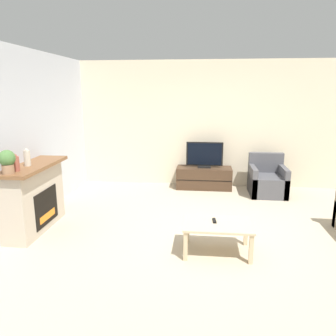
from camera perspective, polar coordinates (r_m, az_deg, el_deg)
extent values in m
plane|color=tan|center=(4.92, 8.79, -11.58)|extent=(24.00, 24.00, 0.00)
cube|color=beige|center=(7.22, 8.26, 7.51)|extent=(12.00, 0.06, 2.70)
cube|color=silver|center=(5.28, -25.02, 4.34)|extent=(0.06, 12.00, 2.70)
cube|color=#B7A893|center=(5.31, -22.35, -5.00)|extent=(0.38, 1.24, 0.96)
cube|color=black|center=(5.26, -20.38, -6.33)|extent=(0.01, 0.68, 0.53)
cube|color=orange|center=(5.31, -20.24, -7.82)|extent=(0.01, 0.48, 0.11)
cube|color=brown|center=(5.17, -22.54, 0.32)|extent=(0.50, 1.36, 0.05)
cylinder|color=#994C3D|center=(4.81, -25.06, 0.67)|extent=(0.11, 0.11, 0.20)
sphere|color=#994C3D|center=(4.79, -25.18, 1.91)|extent=(0.06, 0.06, 0.06)
cylinder|color=beige|center=(5.06, -23.32, 1.56)|extent=(0.09, 0.09, 0.22)
sphere|color=beige|center=(5.04, -23.44, 2.87)|extent=(0.05, 0.05, 0.05)
cylinder|color=#936B4C|center=(4.67, -26.07, -0.20)|extent=(0.15, 0.15, 0.13)
sphere|color=#477038|center=(4.65, -26.26, 1.57)|extent=(0.21, 0.21, 0.21)
cube|color=#422D1E|center=(7.11, 6.28, -1.70)|extent=(1.17, 0.47, 0.46)
cube|color=black|center=(6.88, 6.28, -2.21)|extent=(1.15, 0.01, 0.01)
cube|color=black|center=(7.05, 6.33, 0.26)|extent=(0.27, 0.18, 0.04)
cube|color=black|center=(7.00, 6.39, 2.45)|extent=(0.77, 0.03, 0.51)
cube|color=black|center=(6.98, 6.39, 2.42)|extent=(0.71, 0.01, 0.46)
cube|color=#4C4C51|center=(6.93, 16.89, -2.85)|extent=(0.70, 0.76, 0.40)
cube|color=#4C4C51|center=(7.13, 16.66, 0.96)|extent=(0.70, 0.14, 0.41)
cube|color=#4C4C51|center=(6.86, 14.48, -2.07)|extent=(0.10, 0.76, 0.58)
cube|color=#4C4C51|center=(6.97, 19.36, -2.16)|extent=(0.10, 0.76, 0.58)
cube|color=#CCB289|center=(4.30, 8.66, -9.62)|extent=(0.87, 0.59, 0.03)
cube|color=#CCB289|center=(4.16, 3.08, -13.43)|extent=(0.05, 0.05, 0.38)
cube|color=#CCB289|center=(4.20, 14.28, -13.57)|extent=(0.05, 0.05, 0.38)
cube|color=#CCB289|center=(4.61, 3.43, -10.62)|extent=(0.05, 0.05, 0.38)
cube|color=#CCB289|center=(4.65, 13.42, -10.78)|extent=(0.05, 0.05, 0.38)
cube|color=black|center=(4.34, 8.08, -9.05)|extent=(0.05, 0.15, 0.02)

